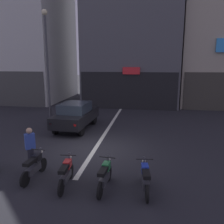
{
  "coord_description": "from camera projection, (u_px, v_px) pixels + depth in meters",
  "views": [
    {
      "loc": [
        2.51,
        -10.23,
        4.07
      ],
      "look_at": [
        0.5,
        2.0,
        1.4
      ],
      "focal_mm": 37.66,
      "sensor_mm": 36.0,
      "label": 1
    }
  ],
  "objects": [
    {
      "name": "lane_centre_line",
      "position": [
        114.0,
        119.0,
        16.91
      ],
      "size": [
        0.2,
        18.0,
        0.01
      ],
      "primitive_type": "cube",
      "color": "silver",
      "rests_on": "ground"
    },
    {
      "name": "street_lamp",
      "position": [
        47.0,
        57.0,
        14.72
      ],
      "size": [
        0.36,
        0.36,
        7.17
      ],
      "color": "#47474C",
      "rests_on": "ground"
    },
    {
      "name": "ground_plane",
      "position": [
        95.0,
        149.0,
        11.13
      ],
      "size": [
        120.0,
        120.0,
        0.0
      ],
      "primitive_type": "plane",
      "color": "#232328"
    },
    {
      "name": "motorcycle_blue_row_right_mid",
      "position": [
        145.0,
        178.0,
        7.43
      ],
      "size": [
        0.55,
        1.67,
        0.98
      ],
      "color": "black",
      "rests_on": "ground"
    },
    {
      "name": "person_by_motorcycles",
      "position": [
        30.0,
        149.0,
        8.85
      ],
      "size": [
        0.42,
        0.4,
        1.67
      ],
      "color": "#23232D",
      "rests_on": "ground"
    },
    {
      "name": "motorcycle_black_row_leftmost",
      "position": [
        34.0,
        166.0,
        8.28
      ],
      "size": [
        0.55,
        1.67,
        0.98
      ],
      "color": "black",
      "rests_on": "ground"
    },
    {
      "name": "car_black_crossing_near",
      "position": [
        76.0,
        115.0,
        14.33
      ],
      "size": [
        1.96,
        4.18,
        1.64
      ],
      "color": "black",
      "rests_on": "ground"
    },
    {
      "name": "motorcycle_green_row_centre",
      "position": [
        105.0,
        176.0,
        7.59
      ],
      "size": [
        0.55,
        1.67,
        0.98
      ],
      "color": "black",
      "rests_on": "ground"
    },
    {
      "name": "motorcycle_red_row_left_mid",
      "position": [
        66.0,
        173.0,
        7.76
      ],
      "size": [
        0.55,
        1.67,
        0.98
      ],
      "color": "black",
      "rests_on": "ground"
    }
  ]
}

